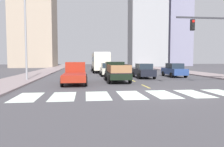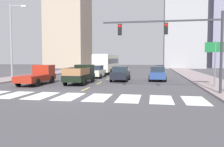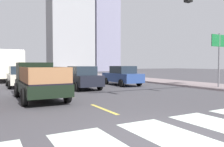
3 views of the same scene
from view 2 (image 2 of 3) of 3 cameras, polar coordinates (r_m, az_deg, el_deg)
name	(u,v)px [view 2 (image 2 of 3)]	position (r m, az deg, el deg)	size (l,w,h in m)	color
ground_plane	(69,97)	(16.33, -10.63, -5.64)	(160.00, 160.00, 0.00)	#464449
sidewalk_right	(199,77)	(33.69, 20.79, -0.87)	(3.97, 110.00, 0.15)	gray
sidewalk_left	(38,75)	(37.57, -17.78, -0.35)	(3.97, 110.00, 0.15)	gray
crosswalk_stripe_2	(14,95)	(18.24, -23.05, -4.88)	(1.47, 3.31, 0.01)	silver
crosswalk_stripe_3	(41,96)	(17.18, -17.19, -5.27)	(1.47, 3.31, 0.01)	silver
crosswalk_stripe_4	(69,96)	(16.33, -10.63, -5.63)	(1.47, 3.31, 0.01)	silver
crosswalk_stripe_5	(98,97)	(15.71, -3.44, -5.94)	(1.47, 3.31, 0.01)	silver
crosswalk_stripe_6	(129,98)	(15.35, 4.22, -6.18)	(1.47, 3.31, 0.01)	silver
crosswalk_stripe_7	(161,99)	(15.27, 12.10, -6.30)	(1.47, 3.31, 0.01)	silver
crosswalk_stripe_8	(195,100)	(15.48, 19.92, -6.31)	(1.47, 3.31, 0.01)	silver
lane_dash_0	(86,89)	(20.07, -6.53, -3.84)	(0.16, 2.40, 0.01)	#E3CA4D
lane_dash_1	(99,83)	(24.86, -3.18, -2.36)	(0.16, 2.40, 0.01)	#E3CA4D
lane_dash_2	(108,79)	(29.73, -0.92, -1.35)	(0.16, 2.40, 0.01)	#E3CA4D
lane_dash_3	(115,76)	(34.63, 0.70, -0.62)	(0.16, 2.40, 0.01)	#E3CA4D
lane_dash_4	(120,74)	(39.55, 1.91, -0.08)	(0.16, 2.40, 0.01)	#E3CA4D
lane_dash_5	(123,72)	(44.49, 2.86, 0.35)	(0.16, 2.40, 0.01)	#E3CA4D
lane_dash_6	(126,71)	(49.45, 3.62, 0.69)	(0.16, 2.40, 0.01)	#E3CA4D
lane_dash_7	(129,70)	(54.41, 4.24, 0.96)	(0.16, 2.40, 0.01)	#E3CA4D
pickup_stakebed	(81,75)	(24.55, -7.71, -0.28)	(2.18, 5.20, 1.96)	black
pickup_dark	(38,75)	(24.72, -17.79, -0.43)	(2.18, 5.20, 1.96)	maroon
city_bus	(107,62)	(40.30, -1.30, 2.77)	(2.72, 10.80, 3.32)	beige
sedan_far	(157,73)	(27.84, 11.20, 0.00)	(2.02, 4.40, 1.72)	navy
sedan_mid	(120,74)	(26.98, 2.11, -0.05)	(2.02, 4.40, 1.72)	black
sedan_near_left	(96,72)	(31.47, -3.90, 0.49)	(2.02, 4.40, 1.72)	beige
traffic_signal_gantry	(181,37)	(17.71, 16.86, 8.59)	(8.71, 0.27, 6.00)	#2D2D33
direction_sign_green	(215,54)	(22.42, 24.21, 4.41)	(1.70, 0.12, 4.20)	slate
streetlight_left	(12,39)	(29.88, -23.50, 7.90)	(2.20, 0.28, 9.00)	gray
block_mid_left	(68,16)	(69.27, -10.75, 13.90)	(10.88, 11.42, 29.84)	tan
block_mid_right	(223,21)	(74.92, 25.83, 11.56)	(7.66, 10.59, 26.61)	gray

